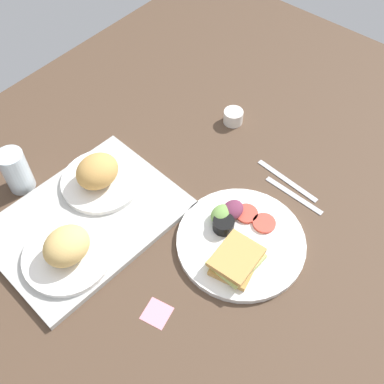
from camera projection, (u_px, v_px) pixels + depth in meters
The scene contains 10 objects.
ground_plane at pixel (196, 216), 116.24cm from camera, with size 190.00×150.00×3.00cm, color #4C3828.
serving_tray at pixel (87, 219), 112.89cm from camera, with size 45.00×33.00×1.60cm, color #B2B2AD.
bread_plate_near at pixel (67, 250), 103.15cm from camera, with size 20.60×20.60×8.84cm.
bread_plate_far at pixel (99, 175), 115.95cm from camera, with size 20.74×20.74×9.03cm.
plate_with_salad at pixel (239, 240), 108.36cm from camera, with size 30.66×30.66×5.40cm.
drinking_glass at pixel (16, 171), 115.36cm from camera, with size 6.69×6.69×12.09cm, color silver.
espresso_cup at pixel (233, 117), 132.74cm from camera, with size 5.60×5.60×4.00cm, color silver.
fork at pixel (294, 195), 117.99cm from camera, with size 17.00×1.40×0.50cm, color #B7B7BC.
knife at pixel (287, 180), 120.92cm from camera, with size 19.00×1.40×0.50cm, color #B7B7BC.
sticky_note at pixel (157, 313), 99.19cm from camera, with size 5.60×5.60×0.12cm, color pink.
Camera 1 is at (-50.25, -41.06, 95.14)cm, focal length 43.01 mm.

